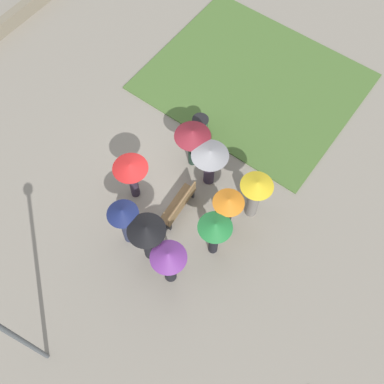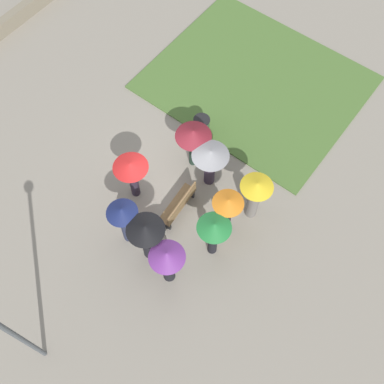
{
  "view_description": "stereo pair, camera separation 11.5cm",
  "coord_description": "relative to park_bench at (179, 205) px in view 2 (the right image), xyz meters",
  "views": [
    {
      "loc": [
        5.56,
        5.24,
        13.94
      ],
      "look_at": [
        -0.0,
        1.11,
        0.78
      ],
      "focal_mm": 45.0,
      "sensor_mm": 36.0,
      "label": 1
    },
    {
      "loc": [
        5.49,
        5.34,
        13.94
      ],
      "look_at": [
        -0.0,
        1.11,
        0.78
      ],
      "focal_mm": 45.0,
      "sensor_mm": 36.0,
      "label": 2
    }
  ],
  "objects": [
    {
      "name": "crowd_person_yellow",
      "position": [
        -1.35,
        1.83,
        0.8
      ],
      "size": [
        0.99,
        0.99,
        1.93
      ],
      "rotation": [
        0.0,
        0.0,
        5.01
      ],
      "color": "slate",
      "rests_on": "ground_plane"
    },
    {
      "name": "ground_plane",
      "position": [
        -0.47,
        -0.96,
        -0.46
      ],
      "size": [
        90.0,
        90.0,
        0.0
      ],
      "primitive_type": "plane",
      "color": "gray"
    },
    {
      "name": "crowd_person_red",
      "position": [
        0.34,
        -1.54,
        0.95
      ],
      "size": [
        1.09,
        1.09,
        1.83
      ],
      "rotation": [
        0.0,
        0.0,
        3.23
      ],
      "color": "#2D2333",
      "rests_on": "ground_plane"
    },
    {
      "name": "crowd_person_maroon",
      "position": [
        -1.75,
        -0.78,
        0.99
      ],
      "size": [
        1.16,
        1.16,
        1.81
      ],
      "rotation": [
        0.0,
        0.0,
        6.08
      ],
      "color": "#1E3328",
      "rests_on": "ground_plane"
    },
    {
      "name": "crowd_person_grey",
      "position": [
        -1.49,
        0.07,
        0.88
      ],
      "size": [
        1.17,
        1.17,
        1.78
      ],
      "rotation": [
        0.0,
        0.0,
        5.62
      ],
      "color": "#2D2333",
      "rests_on": "ground_plane"
    },
    {
      "name": "lawn_patch_near",
      "position": [
        -5.89,
        -1.04,
        -0.43
      ],
      "size": [
        6.26,
        7.42,
        0.06
      ],
      "color": "#4C7033",
      "rests_on": "ground_plane"
    },
    {
      "name": "crowd_person_orange",
      "position": [
        -0.42,
        1.48,
        0.87
      ],
      "size": [
        0.93,
        0.93,
        1.92
      ],
      "rotation": [
        0.0,
        0.0,
        1.93
      ],
      "color": "black",
      "rests_on": "ground_plane"
    },
    {
      "name": "crowd_person_purple",
      "position": [
        1.87,
        1.09,
        0.92
      ],
      "size": [
        1.03,
        1.03,
        1.91
      ],
      "rotation": [
        0.0,
        0.0,
        2.06
      ],
      "color": "black",
      "rests_on": "ground_plane"
    },
    {
      "name": "crowd_person_black",
      "position": [
        1.65,
        0.16,
        0.93
      ],
      "size": [
        1.1,
        1.1,
        2.0
      ],
      "rotation": [
        0.0,
        0.0,
        1.44
      ],
      "color": "black",
      "rests_on": "ground_plane"
    },
    {
      "name": "crowd_person_green",
      "position": [
        0.42,
        1.61,
        0.99
      ],
      "size": [
        1.0,
        1.0,
        1.92
      ],
      "rotation": [
        0.0,
        0.0,
        4.32
      ],
      "color": "black",
      "rests_on": "ground_plane"
    },
    {
      "name": "park_bench",
      "position": [
        0.0,
        0.0,
        0.0
      ],
      "size": [
        1.57,
        0.55,
        0.9
      ],
      "rotation": [
        0.0,
        0.0,
        0.08
      ],
      "color": "brown",
      "rests_on": "ground_plane"
    },
    {
      "name": "trash_bin",
      "position": [
        -2.81,
        -1.24,
        -0.03
      ],
      "size": [
        0.57,
        0.57,
        0.87
      ],
      "color": "#335638",
      "rests_on": "ground_plane"
    },
    {
      "name": "lamp_post",
      "position": [
        5.74,
        -0.25,
        2.55
      ],
      "size": [
        0.32,
        0.32,
        4.72
      ],
      "color": "#474C51",
      "rests_on": "ground_plane"
    },
    {
      "name": "crowd_person_navy",
      "position": [
        1.65,
        -0.7,
        0.9
      ],
      "size": [
        0.92,
        0.92,
        1.98
      ],
      "rotation": [
        0.0,
        0.0,
        0.28
      ],
      "color": "#282D47",
      "rests_on": "ground_plane"
    }
  ]
}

